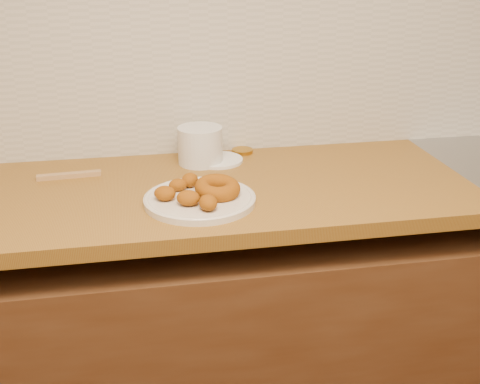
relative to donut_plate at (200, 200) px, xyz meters
name	(u,v)px	position (x,y,z in m)	size (l,w,h in m)	color
wall_back	(263,1)	(0.25, 0.43, 0.44)	(4.00, 0.02, 2.70)	tan
base_cabinet	(281,333)	(0.25, 0.12, -0.52)	(3.60, 0.60, 0.77)	#55351E
butcher_block	(44,203)	(-0.40, 0.12, -0.03)	(2.30, 0.62, 0.04)	brown
backsplash	(264,53)	(0.25, 0.41, 0.29)	(3.60, 0.02, 0.60)	beige
donut_plate	(200,200)	(0.00, 0.00, 0.00)	(0.28, 0.28, 0.02)	beige
ring_donut	(217,188)	(0.05, 0.00, 0.03)	(0.12, 0.12, 0.04)	#894706
fried_dough_chunks	(186,193)	(-0.03, -0.01, 0.03)	(0.15, 0.22, 0.04)	#894706
plastic_tub	(200,145)	(0.04, 0.30, 0.05)	(0.13, 0.13, 0.11)	silver
tub_lid	(218,160)	(0.09, 0.30, 0.00)	(0.15, 0.15, 0.01)	white
brass_jar_lid	(242,151)	(0.18, 0.37, 0.00)	(0.07, 0.07, 0.01)	#B58322
wooden_utensil	(69,175)	(-0.34, 0.24, 0.00)	(0.18, 0.02, 0.01)	#A97F4E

